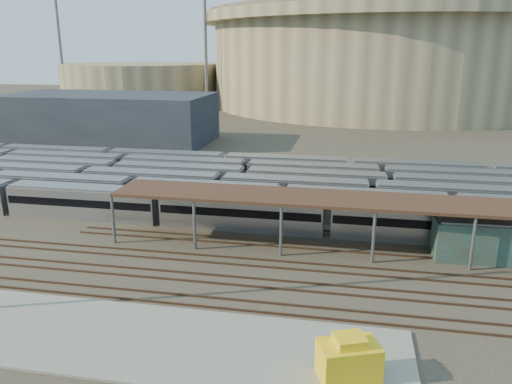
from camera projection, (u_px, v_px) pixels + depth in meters
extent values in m
plane|color=#383026|center=(186.00, 253.00, 48.38)|extent=(420.00, 420.00, 0.00)
cube|color=gray|center=(49.00, 329.00, 35.11)|extent=(50.00, 9.00, 0.20)
cube|color=#B6B6BB|center=(160.00, 208.00, 56.45)|extent=(112.00, 2.90, 3.60)
cube|color=#B6B6BB|center=(282.00, 203.00, 57.98)|extent=(112.00, 2.90, 3.60)
cube|color=#B6B6BB|center=(221.00, 190.00, 63.50)|extent=(112.00, 2.90, 3.60)
cube|color=#B6B6BB|center=(245.00, 183.00, 67.04)|extent=(112.00, 2.90, 3.60)
cube|color=#B6B6BB|center=(246.00, 175.00, 71.14)|extent=(112.00, 2.90, 3.60)
cube|color=#B6B6BB|center=(224.00, 167.00, 75.88)|extent=(112.00, 2.90, 3.60)
cylinder|color=slate|center=(113.00, 220.00, 50.37)|extent=(0.30, 0.30, 5.00)
cylinder|color=slate|center=(136.00, 204.00, 55.47)|extent=(0.30, 0.30, 5.00)
cylinder|color=slate|center=(194.00, 225.00, 48.81)|extent=(0.30, 0.30, 5.00)
cylinder|color=slate|center=(210.00, 208.00, 53.90)|extent=(0.30, 0.30, 5.00)
cylinder|color=slate|center=(281.00, 231.00, 47.24)|extent=(0.30, 0.30, 5.00)
cylinder|color=slate|center=(288.00, 213.00, 52.34)|extent=(0.30, 0.30, 5.00)
cylinder|color=slate|center=(374.00, 237.00, 45.68)|extent=(0.30, 0.30, 5.00)
cylinder|color=slate|center=(372.00, 218.00, 50.77)|extent=(0.30, 0.30, 5.00)
cylinder|color=slate|center=(473.00, 244.00, 44.11)|extent=(0.30, 0.30, 5.00)
cylinder|color=slate|center=(461.00, 224.00, 49.21)|extent=(0.30, 0.30, 5.00)
cube|color=#341F15|center=(421.00, 204.00, 46.71)|extent=(60.00, 6.00, 0.30)
cube|color=#4C3323|center=(179.00, 260.00, 46.70)|extent=(170.00, 0.12, 0.18)
cube|color=#4C3323|center=(185.00, 254.00, 48.12)|extent=(170.00, 0.12, 0.18)
cube|color=#4C3323|center=(164.00, 278.00, 42.93)|extent=(170.00, 0.12, 0.18)
cube|color=#4C3323|center=(170.00, 271.00, 44.34)|extent=(170.00, 0.12, 0.18)
cube|color=#4C3323|center=(145.00, 301.00, 39.16)|extent=(170.00, 0.12, 0.18)
cube|color=#4C3323|center=(153.00, 292.00, 40.57)|extent=(170.00, 0.12, 0.18)
cylinder|color=#948B64|center=(384.00, 64.00, 172.01)|extent=(116.00, 116.00, 28.00)
cylinder|color=#948B64|center=(387.00, 17.00, 167.71)|extent=(124.00, 124.00, 3.00)
cylinder|color=brown|center=(388.00, 9.00, 167.09)|extent=(120.00, 120.00, 1.50)
cylinder|color=#948B64|center=(143.00, 83.00, 180.03)|extent=(56.00, 56.00, 14.00)
cube|color=#1E232D|center=(111.00, 118.00, 105.27)|extent=(42.00, 20.00, 10.00)
cylinder|color=slate|center=(206.00, 52.00, 152.64)|extent=(1.00, 1.00, 36.00)
cylinder|color=slate|center=(61.00, 52.00, 172.12)|extent=(1.00, 1.00, 36.00)
cylinder|color=slate|center=(291.00, 52.00, 196.16)|extent=(1.00, 1.00, 36.00)
cube|color=yellow|center=(349.00, 361.00, 29.61)|extent=(4.08, 3.32, 2.20)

